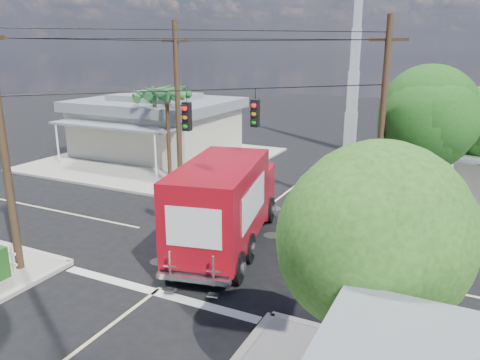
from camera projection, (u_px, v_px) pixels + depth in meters
The scene contains 12 objects.
ground at pixel (218, 244), 19.00m from camera, with size 120.00×120.00×0.00m, color black.
sidewalk_nw at pixel (158, 159), 32.99m from camera, with size 14.12×14.12×0.14m.
road_markings at pixel (200, 258), 17.73m from camera, with size 32.00×32.00×0.01m.
building_nw at pixel (156, 125), 34.24m from camera, with size 10.80×10.20×4.30m.
radio_tower at pixel (354, 76), 34.47m from camera, with size 0.80×0.80×17.00m.
tree_ne_front at pixel (436, 117), 20.45m from camera, with size 4.21×4.14×6.66m.
tree_se at pixel (358, 254), 8.66m from camera, with size 3.67×3.54×5.62m.
palm_nw_front at pixel (167, 94), 27.27m from camera, with size 3.01×3.08×5.59m.
palm_nw_back at pixel (154, 97), 29.51m from camera, with size 3.01×3.08×5.19m.
utility_poles at pixel (202, 122), 19.77m from camera, with size 12.00×10.68×9.00m.
vending_boxes at pixel (408, 206), 21.39m from camera, with size 1.90×0.50×1.10m.
delivery_truck at pixel (226, 203), 18.29m from camera, with size 4.19×8.64×3.60m.
Camera 1 is at (8.56, -15.34, 7.74)m, focal length 35.00 mm.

